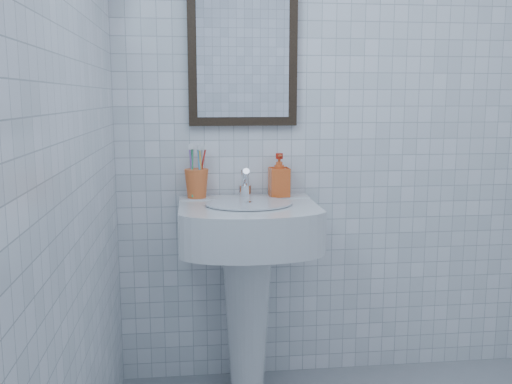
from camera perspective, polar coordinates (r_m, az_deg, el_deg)
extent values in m
cube|color=white|center=(2.78, 9.23, 6.85)|extent=(2.20, 0.02, 2.50)
cube|color=white|center=(1.51, -19.87, 4.33)|extent=(0.02, 2.40, 2.50)
cone|color=silver|center=(2.69, -0.89, -12.31)|extent=(0.24, 0.24, 0.75)
cube|color=silver|center=(2.50, -0.80, -3.27)|extent=(0.60, 0.43, 0.18)
cube|color=silver|center=(2.65, -1.16, -0.79)|extent=(0.60, 0.11, 0.03)
cylinder|color=silver|center=(2.45, -0.73, -1.14)|extent=(0.37, 0.37, 0.01)
cylinder|color=white|center=(2.61, -1.11, 0.07)|extent=(0.06, 0.06, 0.06)
cylinder|color=white|center=(2.59, -1.08, 1.52)|extent=(0.03, 0.11, 0.09)
cylinder|color=white|center=(2.63, -1.16, 1.14)|extent=(0.04, 0.06, 0.10)
imported|color=#DD4115|center=(2.64, 2.34, 1.69)|extent=(0.09, 0.10, 0.20)
cube|color=black|center=(2.67, -1.33, 13.32)|extent=(0.50, 0.04, 0.62)
cube|color=white|center=(2.65, -1.29, 13.35)|extent=(0.42, 0.00, 0.54)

